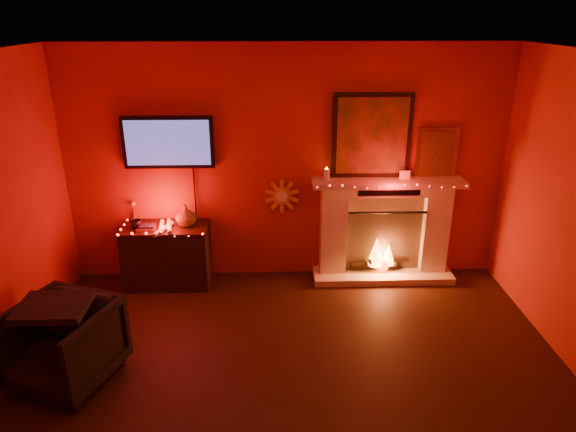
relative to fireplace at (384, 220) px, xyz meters
name	(u,v)px	position (x,y,z in m)	size (l,w,h in m)	color
room	(296,270)	(-1.14, -2.39, 0.63)	(5.00, 5.00, 5.00)	black
fireplace	(384,220)	(0.00, 0.00, 0.00)	(1.72, 0.40, 2.18)	#EFDFC9
tv	(168,143)	(-2.44, 0.06, 0.92)	(1.00, 0.07, 1.24)	black
sunburst_clock	(282,196)	(-1.19, 0.09, 0.28)	(0.40, 0.03, 0.40)	gold
console_table	(168,253)	(-2.52, -0.13, -0.33)	(0.96, 0.56, 0.98)	black
armchair	(63,344)	(-3.09, -1.81, -0.36)	(0.78, 0.80, 0.73)	black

